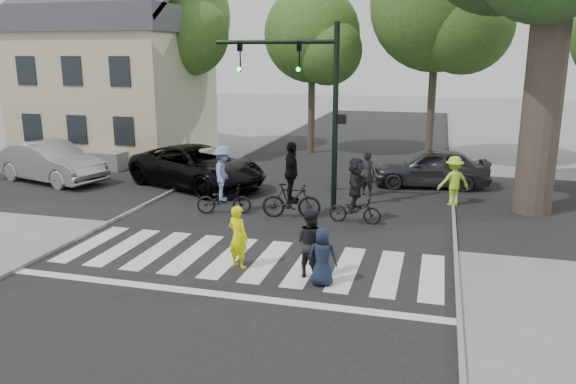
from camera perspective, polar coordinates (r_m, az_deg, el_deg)
name	(u,v)px	position (r m, az deg, el deg)	size (l,w,h in m)	color
ground	(234,274)	(13.37, -5.51, -8.26)	(120.00, 120.00, 0.00)	gray
road_stem	(289,216)	(17.87, 0.14, -2.46)	(10.00, 70.00, 0.01)	black
road_cross	(310,194)	(20.69, 2.30, -0.22)	(70.00, 10.00, 0.01)	black
curb_left	(147,204)	(19.74, -14.17, -1.19)	(0.10, 70.00, 0.10)	gray
curb_right	(454,227)	(17.30, 16.53, -3.44)	(0.10, 70.00, 0.10)	gray
crosswalk	(243,263)	(13.95, -4.54, -7.25)	(10.00, 3.85, 0.01)	silver
traffic_signal	(310,90)	(18.27, 2.23, 10.31)	(4.45, 0.29, 6.00)	black
bg_tree_0	(97,33)	(33.06, -18.87, 15.04)	(5.46, 5.20, 8.97)	brown
bg_tree_1	(177,21)	(30.13, -11.20, 16.66)	(6.09, 5.80, 9.80)	brown
bg_tree_2	(316,39)	(28.88, 2.87, 15.30)	(5.04, 4.80, 8.40)	brown
bg_tree_3	(444,9)	(26.91, 15.57, 17.43)	(6.30, 6.00, 10.20)	brown
house	(116,79)	(30.15, -17.07, 10.89)	(8.40, 8.10, 8.82)	beige
pedestrian_woman	(238,237)	(13.48, -5.10, -4.56)	(0.56, 0.37, 1.55)	#EAF505
pedestrian_child	(322,257)	(12.48, 3.52, -6.58)	(0.65, 0.42, 1.33)	#172034
pedestrian_adult	(310,243)	(12.89, 2.29, -5.19)	(0.79, 0.62, 1.63)	black
cyclist_left	(223,185)	(18.03, -6.58, 0.74)	(1.85, 1.27, 2.22)	black
cyclist_mid	(291,187)	(17.46, 0.34, 0.49)	(1.91, 1.18, 2.41)	black
cyclist_right	(356,194)	(17.05, 6.87, -0.24)	(1.62, 1.51, 2.02)	black
car_suv	(197,167)	(21.91, -9.19, 2.54)	(2.66, 5.77, 1.60)	black
car_silver	(50,162)	(24.48, -22.98, 2.82)	(1.72, 4.94, 1.63)	#A0A1A6
car_grey	(430,168)	(22.43, 14.27, 2.43)	(1.78, 4.43, 1.51)	#2F3034
bystander_hivis	(454,181)	(19.82, 16.48, 1.09)	(1.09, 0.63, 1.69)	#BDFF33
bystander_dark	(367,174)	(20.53, 8.06, 1.85)	(0.59, 0.39, 1.62)	black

